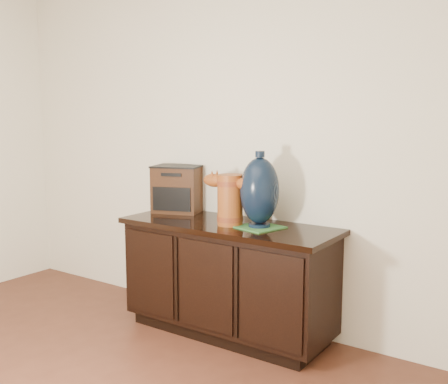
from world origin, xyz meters
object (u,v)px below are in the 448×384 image
Objects in this scene: sideboard at (228,278)px; tv_radio at (178,189)px; lamp_base at (260,191)px; spray_can at (261,207)px; terracotta_vessel at (230,197)px.

tv_radio is at bearing 165.20° from sideboard.
lamp_base is 0.25m from spray_can.
terracotta_vessel is 0.20m from lamp_base.
sideboard is at bearing -179.47° from lamp_base.
sideboard is 0.56m from terracotta_vessel.
tv_radio is at bearing 170.50° from terracotta_vessel.
tv_radio is at bearing 169.73° from lamp_base.
terracotta_vessel is at bearing -36.69° from tv_radio.
spray_can is at bearing 54.29° from sideboard.
lamp_base is at bearing 0.53° from sideboard.
terracotta_vessel is 1.13× the size of tv_radio.
sideboard is 3.07× the size of lamp_base.
spray_can is (0.10, 0.23, -0.09)m from terracotta_vessel.
lamp_base is (0.19, 0.04, 0.05)m from terracotta_vessel.
terracotta_vessel is 0.61m from tv_radio.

